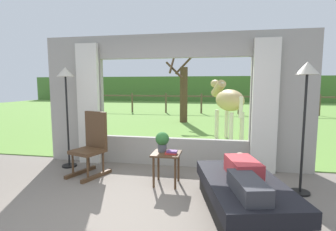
{
  "coord_description": "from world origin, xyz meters",
  "views": [
    {
      "loc": [
        0.85,
        -2.71,
        1.59
      ],
      "look_at": [
        0.0,
        1.8,
        1.05
      ],
      "focal_mm": 27.78,
      "sensor_mm": 36.0,
      "label": 1
    }
  ],
  "objects_px": {
    "potted_plant": "(162,140)",
    "book_stack": "(171,152)",
    "reclining_person": "(244,173)",
    "horse": "(228,101)",
    "floor_lamp_left": "(66,87)",
    "pasture_tree": "(183,92)",
    "side_table": "(166,158)",
    "rocking_chair": "(92,144)",
    "floor_lamp_right": "(306,88)",
    "recliner_sofa": "(243,195)"
  },
  "relations": [
    {
      "from": "book_stack",
      "to": "rocking_chair",
      "type": "bearing_deg",
      "value": 168.88
    },
    {
      "from": "book_stack",
      "to": "floor_lamp_left",
      "type": "height_order",
      "value": "floor_lamp_left"
    },
    {
      "from": "rocking_chair",
      "to": "floor_lamp_right",
      "type": "distance_m",
      "value": 3.55
    },
    {
      "from": "potted_plant",
      "to": "floor_lamp_left",
      "type": "relative_size",
      "value": 0.17
    },
    {
      "from": "floor_lamp_left",
      "to": "pasture_tree",
      "type": "xyz_separation_m",
      "value": [
        1.4,
        6.36,
        -0.25
      ]
    },
    {
      "from": "potted_plant",
      "to": "floor_lamp_right",
      "type": "distance_m",
      "value": 2.25
    },
    {
      "from": "reclining_person",
      "to": "potted_plant",
      "type": "relative_size",
      "value": 4.46
    },
    {
      "from": "book_stack",
      "to": "pasture_tree",
      "type": "distance_m",
      "value": 7.06
    },
    {
      "from": "recliner_sofa",
      "to": "book_stack",
      "type": "bearing_deg",
      "value": 133.62
    },
    {
      "from": "side_table",
      "to": "floor_lamp_left",
      "type": "relative_size",
      "value": 0.27
    },
    {
      "from": "potted_plant",
      "to": "side_table",
      "type": "bearing_deg",
      "value": -36.87
    },
    {
      "from": "rocking_chair",
      "to": "side_table",
      "type": "relative_size",
      "value": 2.15
    },
    {
      "from": "floor_lamp_right",
      "to": "pasture_tree",
      "type": "xyz_separation_m",
      "value": [
        -2.65,
        6.89,
        -0.24
      ]
    },
    {
      "from": "potted_plant",
      "to": "horse",
      "type": "height_order",
      "value": "horse"
    },
    {
      "from": "side_table",
      "to": "book_stack",
      "type": "xyz_separation_m",
      "value": [
        0.09,
        -0.06,
        0.12
      ]
    },
    {
      "from": "reclining_person",
      "to": "book_stack",
      "type": "distance_m",
      "value": 1.25
    },
    {
      "from": "reclining_person",
      "to": "floor_lamp_right",
      "type": "xyz_separation_m",
      "value": [
        0.88,
        0.8,
        1.02
      ]
    },
    {
      "from": "potted_plant",
      "to": "book_stack",
      "type": "distance_m",
      "value": 0.26
    },
    {
      "from": "recliner_sofa",
      "to": "rocking_chair",
      "type": "distance_m",
      "value": 2.71
    },
    {
      "from": "side_table",
      "to": "floor_lamp_left",
      "type": "distance_m",
      "value": 2.41
    },
    {
      "from": "rocking_chair",
      "to": "side_table",
      "type": "xyz_separation_m",
      "value": [
        1.39,
        -0.23,
        -0.12
      ]
    },
    {
      "from": "horse",
      "to": "pasture_tree",
      "type": "height_order",
      "value": "pasture_tree"
    },
    {
      "from": "reclining_person",
      "to": "recliner_sofa",
      "type": "bearing_deg",
      "value": 76.58
    },
    {
      "from": "book_stack",
      "to": "horse",
      "type": "distance_m",
      "value": 3.74
    },
    {
      "from": "potted_plant",
      "to": "floor_lamp_right",
      "type": "bearing_deg",
      "value": -1.15
    },
    {
      "from": "rocking_chair",
      "to": "side_table",
      "type": "height_order",
      "value": "rocking_chair"
    },
    {
      "from": "recliner_sofa",
      "to": "pasture_tree",
      "type": "relative_size",
      "value": 0.64
    },
    {
      "from": "rocking_chair",
      "to": "book_stack",
      "type": "height_order",
      "value": "rocking_chair"
    },
    {
      "from": "floor_lamp_left",
      "to": "book_stack",
      "type": "bearing_deg",
      "value": -16.01
    },
    {
      "from": "book_stack",
      "to": "recliner_sofa",
      "type": "bearing_deg",
      "value": -32.97
    },
    {
      "from": "reclining_person",
      "to": "floor_lamp_left",
      "type": "height_order",
      "value": "floor_lamp_left"
    },
    {
      "from": "side_table",
      "to": "potted_plant",
      "type": "distance_m",
      "value": 0.29
    },
    {
      "from": "rocking_chair",
      "to": "potted_plant",
      "type": "bearing_deg",
      "value": 11.97
    },
    {
      "from": "reclining_person",
      "to": "horse",
      "type": "distance_m",
      "value": 4.32
    },
    {
      "from": "floor_lamp_right",
      "to": "horse",
      "type": "relative_size",
      "value": 1.09
    },
    {
      "from": "rocking_chair",
      "to": "potted_plant",
      "type": "distance_m",
      "value": 1.33
    },
    {
      "from": "pasture_tree",
      "to": "floor_lamp_right",
      "type": "bearing_deg",
      "value": -68.94
    },
    {
      "from": "floor_lamp_left",
      "to": "pasture_tree",
      "type": "relative_size",
      "value": 0.66
    },
    {
      "from": "rocking_chair",
      "to": "side_table",
      "type": "distance_m",
      "value": 1.42
    },
    {
      "from": "side_table",
      "to": "horse",
      "type": "xyz_separation_m",
      "value": [
        1.07,
        3.49,
        0.73
      ]
    },
    {
      "from": "reclining_person",
      "to": "potted_plant",
      "type": "xyz_separation_m",
      "value": [
        -1.2,
        0.84,
        0.18
      ]
    },
    {
      "from": "pasture_tree",
      "to": "reclining_person",
      "type": "bearing_deg",
      "value": -77.04
    },
    {
      "from": "reclining_person",
      "to": "floor_lamp_right",
      "type": "height_order",
      "value": "floor_lamp_right"
    },
    {
      "from": "floor_lamp_right",
      "to": "reclining_person",
      "type": "bearing_deg",
      "value": -137.96
    },
    {
      "from": "potted_plant",
      "to": "horse",
      "type": "bearing_deg",
      "value": 71.48
    },
    {
      "from": "recliner_sofa",
      "to": "floor_lamp_left",
      "type": "relative_size",
      "value": 0.97
    },
    {
      "from": "potted_plant",
      "to": "book_stack",
      "type": "bearing_deg",
      "value": -35.78
    },
    {
      "from": "floor_lamp_left",
      "to": "potted_plant",
      "type": "bearing_deg",
      "value": -14.0
    },
    {
      "from": "floor_lamp_right",
      "to": "pasture_tree",
      "type": "bearing_deg",
      "value": 111.06
    },
    {
      "from": "recliner_sofa",
      "to": "rocking_chair",
      "type": "relative_size",
      "value": 1.66
    }
  ]
}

